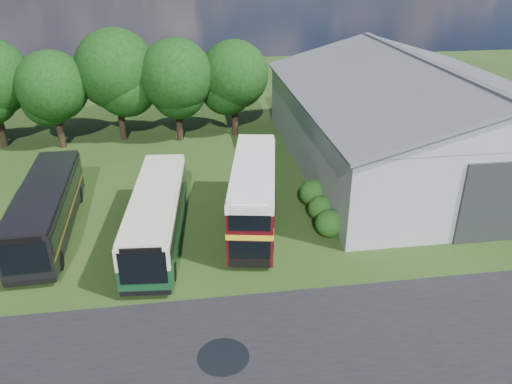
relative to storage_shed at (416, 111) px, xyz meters
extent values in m
plane|color=#1D3711|center=(-15.00, -15.98, -4.17)|extent=(120.00, 120.00, 0.00)
cube|color=black|center=(-12.00, -18.98, -4.17)|extent=(60.00, 8.00, 0.02)
cylinder|color=black|center=(-16.50, -18.98, -4.17)|extent=(2.20, 2.20, 0.01)
cube|color=gray|center=(0.00, 0.02, -1.42)|extent=(18.00, 24.00, 5.50)
cube|color=#2D3033|center=(0.00, -12.06, -1.67)|extent=(5.20, 0.18, 5.00)
cylinder|color=black|center=(-33.00, 8.52, -2.46)|extent=(0.56, 0.56, 3.42)
cylinder|color=black|center=(-28.00, 7.52, -2.64)|extent=(0.56, 0.56, 3.06)
sphere|color=black|center=(-28.00, 7.52, 1.10)|extent=(5.78, 5.78, 5.78)
cylinder|color=black|center=(-23.00, 8.82, -2.37)|extent=(0.56, 0.56, 3.60)
sphere|color=black|center=(-23.00, 8.82, 2.03)|extent=(6.80, 6.80, 6.80)
cylinder|color=black|center=(-18.00, 7.82, -2.51)|extent=(0.56, 0.56, 3.31)
sphere|color=black|center=(-18.00, 7.82, 1.54)|extent=(6.26, 6.26, 6.26)
cylinder|color=black|center=(-13.00, 8.62, -2.58)|extent=(0.56, 0.56, 3.17)
sphere|color=black|center=(-13.00, 8.62, 1.29)|extent=(5.98, 5.98, 5.98)
sphere|color=#194714|center=(-9.40, -9.98, -4.17)|extent=(1.70, 1.70, 1.70)
sphere|color=#194714|center=(-9.40, -7.98, -4.17)|extent=(1.60, 1.60, 1.60)
sphere|color=#194714|center=(-9.40, -5.98, -4.17)|extent=(1.80, 1.80, 1.80)
cube|color=#0F381B|center=(-19.39, -9.12, -2.45)|extent=(3.56, 11.53, 2.82)
cube|color=#42090E|center=(-13.70, -8.31, -1.91)|extent=(4.23, 10.10, 3.93)
cube|color=black|center=(-25.80, -7.42, -2.45)|extent=(3.04, 11.43, 2.82)
camera|label=1|loc=(-17.42, -34.69, 11.22)|focal=35.00mm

